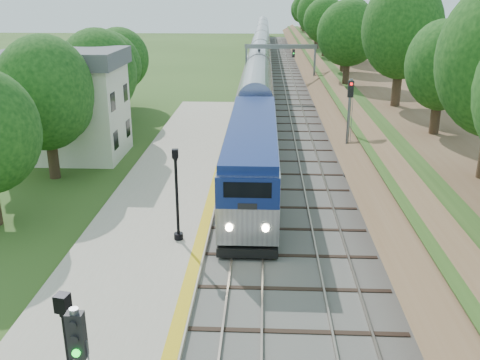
{
  "coord_description": "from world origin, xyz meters",
  "views": [
    {
      "loc": [
        0.68,
        -8.7,
        11.89
      ],
      "look_at": [
        -0.5,
        17.09,
        2.8
      ],
      "focal_mm": 40.0,
      "sensor_mm": 36.0,
      "label": 1
    }
  ],
  "objects_px": {
    "train": "(261,54)",
    "signal_farside": "(349,118)",
    "signal_gantry": "(280,56)",
    "lamppost_far": "(177,200)",
    "station_building": "(67,103)"
  },
  "relations": [
    {
      "from": "train",
      "to": "signal_farside",
      "type": "relative_size",
      "value": 21.05
    },
    {
      "from": "signal_gantry",
      "to": "lamppost_far",
      "type": "xyz_separation_m",
      "value": [
        -5.91,
        -39.95,
        -2.38
      ]
    },
    {
      "from": "train",
      "to": "lamppost_far",
      "type": "distance_m",
      "value": 66.45
    },
    {
      "from": "signal_gantry",
      "to": "lamppost_far",
      "type": "relative_size",
      "value": 1.82
    },
    {
      "from": "lamppost_far",
      "to": "signal_farside",
      "type": "xyz_separation_m",
      "value": [
        9.64,
        10.71,
        1.69
      ]
    },
    {
      "from": "signal_gantry",
      "to": "signal_farside",
      "type": "height_order",
      "value": "signal_farside"
    },
    {
      "from": "station_building",
      "to": "signal_gantry",
      "type": "xyz_separation_m",
      "value": [
        16.47,
        24.99,
        0.73
      ]
    },
    {
      "from": "lamppost_far",
      "to": "signal_farside",
      "type": "distance_m",
      "value": 14.51
    },
    {
      "from": "train",
      "to": "signal_gantry",
      "type": "bearing_deg",
      "value": -84.66
    },
    {
      "from": "station_building",
      "to": "lamppost_far",
      "type": "relative_size",
      "value": 1.87
    },
    {
      "from": "train",
      "to": "signal_farside",
      "type": "height_order",
      "value": "signal_farside"
    },
    {
      "from": "station_building",
      "to": "signal_farside",
      "type": "xyz_separation_m",
      "value": [
        20.2,
        -4.25,
        0.04
      ]
    },
    {
      "from": "lamppost_far",
      "to": "train",
      "type": "bearing_deg",
      "value": 87.03
    },
    {
      "from": "lamppost_far",
      "to": "station_building",
      "type": "bearing_deg",
      "value": 125.22
    },
    {
      "from": "station_building",
      "to": "signal_gantry",
      "type": "distance_m",
      "value": 29.94
    }
  ]
}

